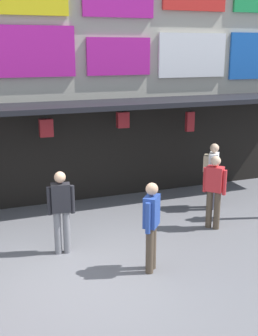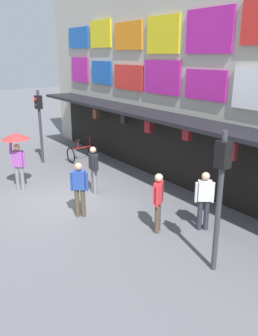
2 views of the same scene
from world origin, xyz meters
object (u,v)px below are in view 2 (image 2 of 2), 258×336
at_px(pedestrian_with_umbrella, 17,145).
at_px(traffic_light_near, 39,115).
at_px(pedestrian_in_green, 79,187).
at_px(pedestrian_in_white, 158,200).
at_px(bicycle_parked, 82,152).
at_px(pedestrian_in_blue, 204,196).
at_px(traffic_light_far, 221,180).
at_px(pedestrian_in_black, 94,167).

bearing_deg(pedestrian_with_umbrella, traffic_light_near, 144.44).
bearing_deg(pedestrian_in_green, pedestrian_in_white, 31.85).
distance_m(bicycle_parked, pedestrian_in_blue, 7.80).
height_order(pedestrian_in_white, pedestrian_with_umbrella, pedestrian_with_umbrella).
distance_m(traffic_light_far, pedestrian_in_black, 5.64).
relative_size(traffic_light_near, bicycle_parked, 2.70).
bearing_deg(bicycle_parked, pedestrian_in_white, -11.54).
bearing_deg(traffic_light_near, bicycle_parked, 63.54).
bearing_deg(pedestrian_in_black, bicycle_parked, 158.26).
height_order(traffic_light_near, pedestrian_in_green, traffic_light_near).
relative_size(pedestrian_in_black, pedestrian_in_blue, 1.00).
distance_m(bicycle_parked, pedestrian_with_umbrella, 4.16).
relative_size(pedestrian_in_white, pedestrian_in_blue, 1.00).
distance_m(traffic_light_near, traffic_light_far, 10.03).
xyz_separation_m(bicycle_parked, pedestrian_in_blue, (7.77, -0.36, 0.59)).
bearing_deg(pedestrian_in_green, pedestrian_in_black, 137.32).
relative_size(pedestrian_in_black, pedestrian_in_green, 1.00).
height_order(traffic_light_near, bicycle_parked, traffic_light_near).
relative_size(pedestrian_in_green, pedestrian_in_blue, 1.00).
bearing_deg(pedestrian_with_umbrella, pedestrian_in_blue, 28.07).
distance_m(bicycle_parked, pedestrian_in_white, 7.33).
height_order(traffic_light_near, traffic_light_far, same).
xyz_separation_m(traffic_light_far, pedestrian_in_white, (-2.10, 0.08, -1.19)).
height_order(pedestrian_in_black, pedestrian_in_green, same).
bearing_deg(pedestrian_in_black, pedestrian_with_umbrella, -132.64).
distance_m(traffic_light_near, pedestrian_in_green, 6.11).
xyz_separation_m(bicycle_parked, pedestrian_in_white, (7.16, -1.46, 0.55)).
height_order(pedestrian_in_green, pedestrian_in_blue, same).
bearing_deg(bicycle_parked, pedestrian_in_green, -28.28).
bearing_deg(traffic_light_near, pedestrian_in_green, -11.33).
bearing_deg(pedestrian_in_white, pedestrian_in_blue, 60.99).
xyz_separation_m(traffic_light_far, pedestrian_in_green, (-4.16, -1.20, -1.19)).
bearing_deg(pedestrian_in_black, pedestrian_in_blue, 15.72).
bearing_deg(pedestrian_with_umbrella, pedestrian_in_white, 21.06).
xyz_separation_m(traffic_light_far, pedestrian_in_blue, (-1.48, 1.19, -1.16)).
relative_size(traffic_light_far, pedestrian_in_blue, 1.90).
distance_m(traffic_light_near, pedestrian_in_blue, 8.71).
bearing_deg(traffic_light_far, pedestrian_in_blue, 141.32).
distance_m(bicycle_parked, pedestrian_in_black, 4.06).
height_order(bicycle_parked, pedestrian_in_white, pedestrian_in_white).
bearing_deg(pedestrian_in_blue, pedestrian_with_umbrella, -151.93).
bearing_deg(pedestrian_in_white, bicycle_parked, 168.46).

